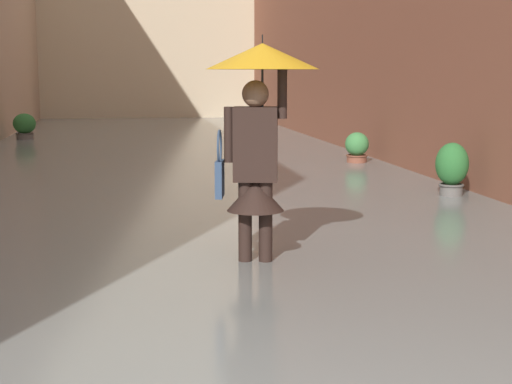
# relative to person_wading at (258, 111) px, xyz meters

# --- Properties ---
(ground_plane) EXTENTS (66.03, 66.03, 0.00)m
(ground_plane) POSITION_rel_person_wading_xyz_m (0.27, -8.98, -1.47)
(ground_plane) COLOR #605B56
(flood_water) EXTENTS (8.59, 32.41, 0.15)m
(flood_water) POSITION_rel_person_wading_xyz_m (0.27, -8.98, -1.39)
(flood_water) COLOR slate
(flood_water) RESTS_ON ground_plane
(person_wading) EXTENTS (0.98, 0.98, 2.11)m
(person_wading) POSITION_rel_person_wading_xyz_m (0.00, 0.00, 0.00)
(person_wading) COLOR #2D2319
(person_wading) RESTS_ON ground_plane
(potted_plant_mid_right) EXTENTS (0.56, 0.56, 0.79)m
(potted_plant_mid_right) POSITION_rel_person_wading_xyz_m (3.63, -13.47, -1.03)
(potted_plant_mid_right) COLOR #66605B
(potted_plant_mid_right) RESTS_ON ground_plane
(potted_plant_far_left) EXTENTS (0.44, 0.44, 0.86)m
(potted_plant_far_left) POSITION_rel_person_wading_xyz_m (-3.19, -3.20, -0.98)
(potted_plant_far_left) COLOR #66605B
(potted_plant_far_left) RESTS_ON ground_plane
(potted_plant_mid_left) EXTENTS (0.44, 0.44, 0.70)m
(potted_plant_mid_left) POSITION_rel_person_wading_xyz_m (-3.08, -7.22, -1.09)
(potted_plant_mid_left) COLOR brown
(potted_plant_mid_left) RESTS_ON ground_plane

